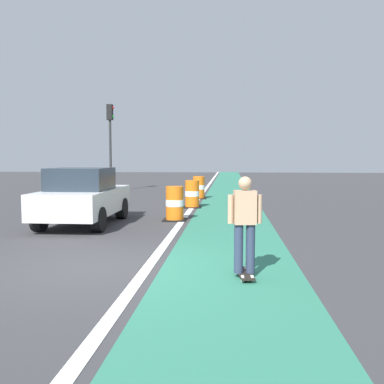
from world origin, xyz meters
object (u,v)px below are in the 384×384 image
Objects in this scene: skateboarder_on_lane at (245,223)px; traffic_barrel_mid at (192,194)px; parked_sedan_nearest at (83,197)px; traffic_barrel_front at (175,204)px; traffic_light_corner at (110,132)px; traffic_barrel_back at (199,188)px.

skateboarder_on_lane is 9.96m from traffic_barrel_mid.
parked_sedan_nearest is at bearing -121.83° from traffic_barrel_mid.
traffic_light_corner is at bearing 115.04° from traffic_barrel_front.
traffic_barrel_front is 0.21× the size of traffic_light_corner.
traffic_barrel_front is 12.75m from traffic_light_corner.
traffic_barrel_mid is (-1.73, 9.80, -0.38)m from skateboarder_on_lane.
skateboarder_on_lane is at bearing -67.57° from traffic_light_corner.
parked_sedan_nearest reaches higher than skateboarder_on_lane.
traffic_barrel_mid is at bearing 85.97° from traffic_barrel_front.
traffic_light_corner is (-5.25, 11.23, 2.97)m from traffic_barrel_front.
traffic_barrel_front and traffic_barrel_back have the same top height.
traffic_barrel_mid is 3.69m from traffic_barrel_back.
skateboarder_on_lane reaches higher than traffic_barrel_back.
traffic_barrel_mid is 0.21× the size of traffic_light_corner.
skateboarder_on_lane is 6.58m from traffic_barrel_front.
traffic_light_corner reaches higher than traffic_barrel_mid.
traffic_barrel_front is at bearing -64.96° from traffic_light_corner.
traffic_light_corner is (-5.50, 7.69, 2.97)m from traffic_barrel_mid.
skateboarder_on_lane is 13.61m from traffic_barrel_back.
traffic_barrel_front is at bearing 107.51° from skateboarder_on_lane.
traffic_barrel_front is 1.00× the size of traffic_barrel_back.
traffic_light_corner is at bearing 102.13° from parked_sedan_nearest.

